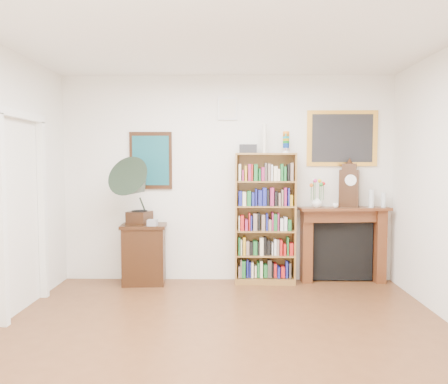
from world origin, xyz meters
name	(u,v)px	position (x,y,z in m)	size (l,w,h in m)	color
room	(225,190)	(0.00, 0.00, 1.40)	(4.51, 5.01, 2.81)	#57311A
door_casing	(23,196)	(-2.21, 1.20, 1.26)	(0.08, 1.02, 2.17)	white
teal_poster	(151,161)	(-1.05, 2.48, 1.65)	(0.58, 0.04, 0.78)	black
small_picture	(228,109)	(0.00, 2.48, 2.35)	(0.26, 0.04, 0.30)	white
gilt_painting	(342,138)	(1.55, 2.48, 1.95)	(0.95, 0.04, 0.75)	gold
bookshelf	(265,211)	(0.51, 2.34, 0.98)	(0.81, 0.30, 2.01)	brown
side_cabinet	(144,254)	(-1.11, 2.27, 0.40)	(0.59, 0.43, 0.80)	black
fireplace	(343,238)	(1.56, 2.41, 0.59)	(1.23, 0.39, 1.02)	#502212
gramophone	(137,187)	(-1.18, 2.17, 1.31)	(0.73, 0.82, 0.90)	black
cd_stack	(152,223)	(-0.97, 2.14, 0.84)	(0.12, 0.12, 0.08)	#ABABB7
mantel_clock	(349,186)	(1.63, 2.39, 1.31)	(0.29, 0.22, 0.58)	black
flower_vase	(317,202)	(1.20, 2.35, 1.10)	(0.14, 0.14, 0.15)	white
teacup	(336,205)	(1.43, 2.30, 1.05)	(0.08, 0.08, 0.06)	white
bottle_left	(371,199)	(1.92, 2.35, 1.14)	(0.07, 0.07, 0.24)	silver
bottle_right	(383,200)	(2.09, 2.37, 1.12)	(0.06, 0.06, 0.20)	silver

